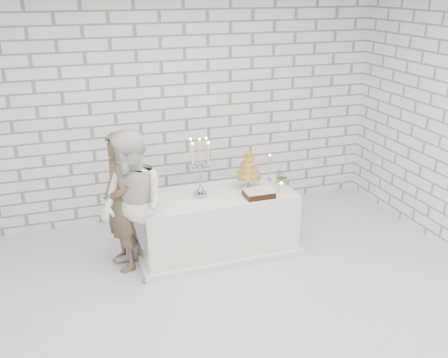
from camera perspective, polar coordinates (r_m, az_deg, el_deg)
ground at (r=5.12m, az=0.06°, el=-15.25°), size 6.00×5.00×0.01m
wall_back at (r=6.71m, az=-6.89°, el=7.82°), size 6.00×0.01×3.00m
cake_table at (r=6.04m, az=-0.79°, el=-4.98°), size 1.80×0.80×0.75m
groom at (r=5.67m, az=-11.63°, el=-2.52°), size 0.52×0.66×1.60m
bride at (r=5.43m, az=-10.30°, el=-3.17°), size 0.89×0.99×1.66m
candelabra at (r=5.70m, az=-2.74°, el=1.28°), size 0.32×0.32×0.70m
croquembouche at (r=5.96m, az=2.78°, el=1.10°), size 0.37×0.37×0.49m
chocolate_cake at (r=5.80m, az=3.96°, el=-1.64°), size 0.33×0.24×0.08m
pillar_candle at (r=5.92m, az=6.46°, el=-1.03°), size 0.10×0.10×0.12m
extra_taper at (r=6.25m, az=5.16°, el=1.24°), size 0.07×0.07×0.32m
flowers at (r=6.13m, az=6.59°, el=0.32°), size 0.22×0.20×0.24m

